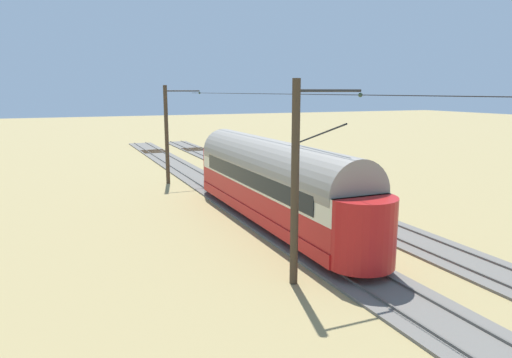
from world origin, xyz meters
The scene contains 7 objects.
ground_plane centered at (0.00, 0.00, 0.00)m, with size 220.00×220.00×0.00m, color #9E8956.
track_streetcar_siding centered at (-2.33, -0.31, 0.05)m, with size 2.80×80.00×0.18m.
track_adjacent_siding centered at (2.33, -0.31, 0.05)m, with size 2.80×80.00×0.18m.
vintage_streetcar centered at (2.33, 0.05, 2.26)m, with size 2.65×17.54×5.34m.
catenary_pole_foreground centered at (4.78, -12.51, 3.70)m, with size 2.74×0.28×7.08m.
catenary_pole_mid_near centered at (4.78, 7.19, 3.70)m, with size 2.74×0.28×7.08m.
overhead_wire_run centered at (2.38, 6.48, 6.54)m, with size 2.53×43.39×0.18m.
Camera 1 is at (12.18, 20.91, 6.67)m, focal length 32.75 mm.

